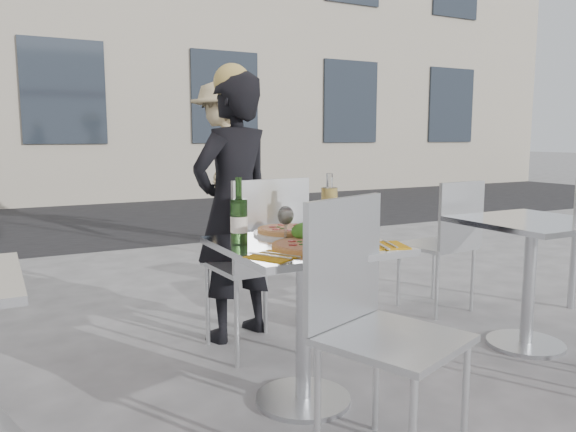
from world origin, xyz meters
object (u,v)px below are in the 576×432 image
pedestrian_b (222,163)px  pizza_near (313,246)px  wineglass_red_a (319,216)px  wineglass_red_b (323,212)px  chair_near (370,309)px  wineglass_white_b (285,217)px  side_table_right (531,256)px  main_table (304,288)px  wine_bottle (239,219)px  chair_far (261,252)px  carafe (329,208)px  sugar_shaker (337,227)px  napkin_right (384,245)px  salad_plate (308,233)px  side_chair_rfar (447,235)px  wineglass_white_a (286,217)px  woman_diner (234,208)px  pizza_far (290,231)px  napkin_left (274,256)px

pedestrian_b → pizza_near: bearing=2.3°
wineglass_red_a → wineglass_red_b: (0.08, 0.10, 0.00)m
chair_near → wineglass_red_a: (0.10, 0.53, 0.27)m
wineglass_white_b → wineglass_red_a: 0.16m
side_table_right → chair_near: chair_near is taller
main_table → pizza_near: size_ratio=2.13×
wine_bottle → chair_far: bearing=56.3°
carafe → wineglass_red_a: 0.22m
chair_near → wine_bottle: (-0.27, 0.59, 0.28)m
main_table → pedestrian_b: (1.14, 3.90, 0.38)m
chair_far → wineglass_red_b: bearing=98.8°
sugar_shaker → chair_near: bearing=-110.2°
chair_near → sugar_shaker: chair_near is taller
chair_far → napkin_right: 0.87m
chair_far → pizza_near: 0.76m
salad_plate → carafe: (0.21, 0.16, 0.08)m
chair_far → sugar_shaker: chair_far is taller
side_chair_rfar → carafe: carafe is taller
wineglass_white_a → wineglass_red_a: 0.15m
side_chair_rfar → woman_diner: woman_diner is taller
woman_diner → carafe: size_ratio=5.48×
wine_bottle → sugar_shaker: 0.47m
side_table_right → carafe: bearing=171.9°
chair_near → wineglass_white_b: chair_near is taller
wineglass_white_b → wine_bottle: bearing=179.0°
wineglass_white_a → main_table: bearing=-58.2°
woman_diner → pizza_far: woman_diner is taller
chair_far → wineglass_white_a: (-0.12, -0.53, 0.27)m
wineglass_white_a → wineglass_red_a: same height
side_chair_rfar → pedestrian_b: bearing=-88.1°
carafe → wineglass_red_a: size_ratio=1.84×
pizza_near → napkin_left: pizza_near is taller
wine_bottle → salad_plate: bearing=-12.4°
side_table_right → salad_plate: salad_plate is taller
wineglass_white_a → wine_bottle: bearing=178.3°
wineglass_white_a → pizza_near: bearing=-84.8°
sugar_shaker → salad_plate: bearing=178.3°
wineglass_white_b → salad_plate: bearing=-37.2°
chair_near → pizza_near: 0.42m
wineglass_red_b → pizza_near: bearing=-128.5°
wine_bottle → pizza_far: bearing=22.4°
chair_near → wineglass_red_a: size_ratio=6.30×
wine_bottle → main_table: bearing=-16.9°
wineglass_white_a → sugar_shaker: bearing=-15.8°
side_table_right → pedestrian_b: pedestrian_b is taller
woman_diner → sugar_shaker: (0.13, -0.94, 0.01)m
chair_near → salad_plate: (0.04, 0.53, 0.20)m
woman_diner → wineglass_white_a: bearing=63.5°
main_table → pizza_near: bearing=-102.5°
pizza_near → woman_diner: bearing=85.4°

